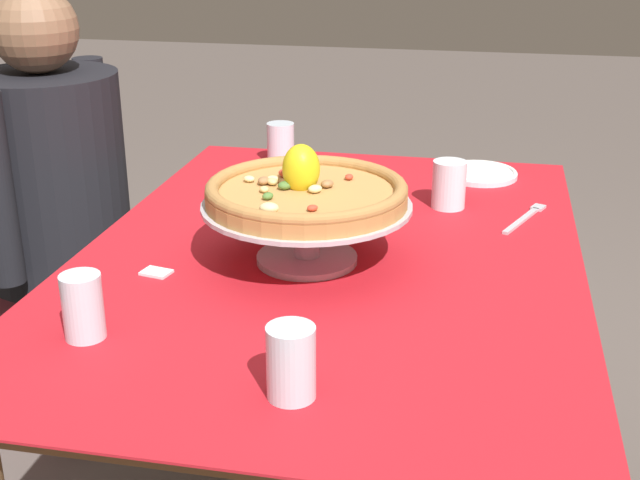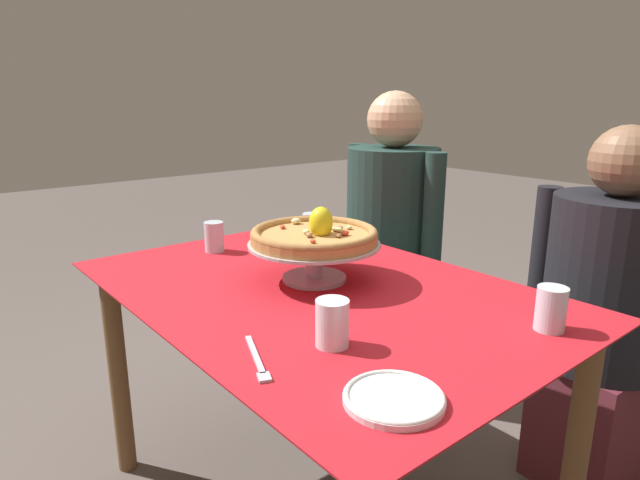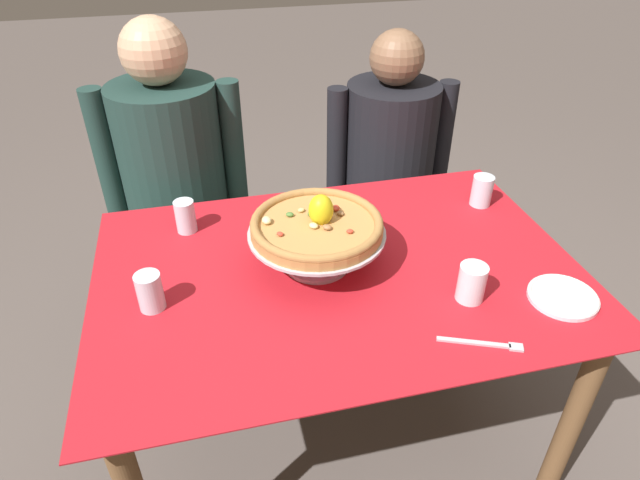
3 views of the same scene
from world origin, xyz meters
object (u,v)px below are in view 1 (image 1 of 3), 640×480
object	(u,v)px
pizza_stand	(307,221)
water_glass_back_right	(281,146)
water_glass_front_right	(449,188)
water_glass_back_left	(83,311)
dinner_fork	(526,217)
sugar_packet	(156,272)
pizza	(306,191)
diner_right	(58,223)
water_glass_side_left	(291,367)
side_plate	(480,173)

from	to	relation	value
pizza_stand	water_glass_back_right	bearing A→B (deg)	18.25
water_glass_front_right	water_glass_back_left	bearing A→B (deg)	144.63
dinner_fork	sugar_packet	world-z (taller)	dinner_fork
pizza	sugar_packet	size ratio (longest dim) A/B	7.07
dinner_fork	diner_right	distance (m)	1.18
pizza	dinner_fork	xyz separation A→B (m)	(0.31, -0.39, -0.13)
water_glass_front_right	water_glass_back_right	bearing A→B (deg)	59.79
water_glass_side_left	water_glass_back_left	world-z (taller)	same
side_plate	dinner_fork	size ratio (longest dim) A/B	0.93
water_glass_back_left	dinner_fork	bearing A→B (deg)	-44.95
diner_right	sugar_packet	bearing A→B (deg)	-138.96
water_glass_back_left	water_glass_front_right	xyz separation A→B (m)	(0.69, -0.49, 0.00)
pizza_stand	dinner_fork	distance (m)	0.50
pizza	water_glass_back_left	distance (m)	0.44
water_glass_back_left	side_plate	bearing A→B (deg)	-30.80
water_glass_back_right	dinner_fork	xyz separation A→B (m)	(-0.29, -0.59, -0.04)
side_plate	dinner_fork	bearing A→B (deg)	-159.44
water_glass_front_right	diner_right	xyz separation A→B (m)	(0.14, 0.99, -0.21)
sugar_packet	diner_right	distance (m)	0.80
water_glass_side_left	water_glass_front_right	size ratio (longest dim) A/B	1.00
water_glass_back_right	pizza	bearing A→B (deg)	-161.83
water_glass_front_right	dinner_fork	distance (m)	0.17
pizza	water_glass_side_left	bearing A→B (deg)	-170.10
pizza	water_glass_front_right	distance (m)	0.43
water_glass_side_left	diner_right	distance (m)	1.27
water_glass_side_left	side_plate	size ratio (longest dim) A/B	0.57
sugar_packet	water_glass_front_right	bearing A→B (deg)	-46.40
pizza_stand	dinner_fork	world-z (taller)	pizza_stand
pizza_stand	diner_right	world-z (taller)	diner_right
pizza_stand	sugar_packet	bearing A→B (deg)	113.25
side_plate	diner_right	world-z (taller)	diner_right
water_glass_side_left	water_glass_back_right	xyz separation A→B (m)	(1.04, 0.27, -0.00)
pizza_stand	side_plate	world-z (taller)	pizza_stand
water_glass_side_left	diner_right	world-z (taller)	diner_right
water_glass_front_right	diner_right	distance (m)	1.02
water_glass_back_right	sugar_packet	distance (m)	0.70
pizza	diner_right	distance (m)	0.95
water_glass_back_left	diner_right	bearing A→B (deg)	31.07
pizza_stand	side_plate	xyz separation A→B (m)	(0.58, -0.29, -0.07)
water_glass_front_right	dinner_fork	xyz separation A→B (m)	(-0.04, -0.16, -0.04)
water_glass_side_left	water_glass_back_right	distance (m)	1.07
pizza_stand	diner_right	bearing A→B (deg)	57.34
dinner_fork	sugar_packet	size ratio (longest dim) A/B	3.77
pizza	water_glass_back_right	size ratio (longest dim) A/B	3.52
water_glass_back_left	pizza	bearing A→B (deg)	-36.96
water_glass_side_left	sugar_packet	xyz separation A→B (m)	(0.34, 0.32, -0.04)
water_glass_back_right	water_glass_side_left	bearing A→B (deg)	-165.29
water_glass_back_right	water_glass_front_right	world-z (taller)	same
pizza	pizza_stand	bearing A→B (deg)	-120.94
water_glass_front_right	sugar_packet	size ratio (longest dim) A/B	2.01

